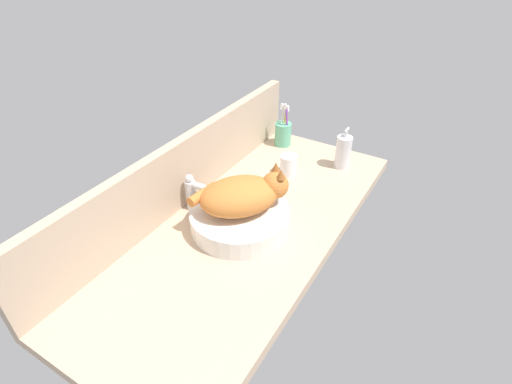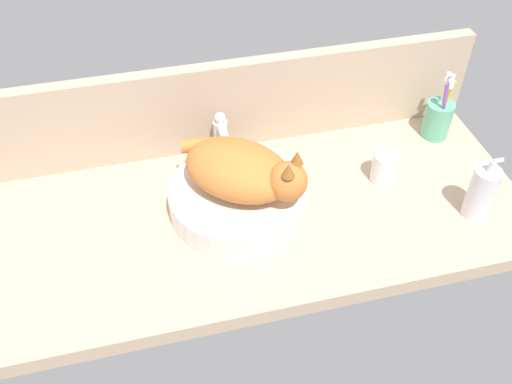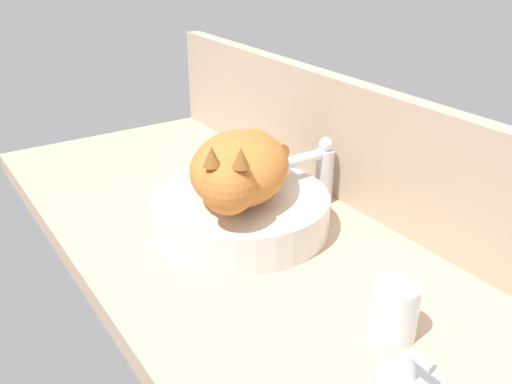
{
  "view_description": "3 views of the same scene",
  "coord_description": "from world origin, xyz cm",
  "px_view_note": "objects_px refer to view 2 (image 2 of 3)",
  "views": [
    {
      "loc": [
        -85.55,
        -54.92,
        84.53
      ],
      "look_at": [
        7.91,
        1.5,
        7.72
      ],
      "focal_mm": 28.0,
      "sensor_mm": 36.0,
      "label": 1
    },
    {
      "loc": [
        -20.61,
        -90.04,
        96.21
      ],
      "look_at": [
        1.04,
        -2.25,
        8.25
      ],
      "focal_mm": 40.0,
      "sensor_mm": 36.0,
      "label": 2
    },
    {
      "loc": [
        76.06,
        -46.43,
        50.73
      ],
      "look_at": [
        1.48,
        2.66,
        8.37
      ],
      "focal_mm": 40.0,
      "sensor_mm": 36.0,
      "label": 3
    }
  ],
  "objects_px": {
    "sink_basin": "(239,198)",
    "soap_dispenser": "(481,193)",
    "water_glass": "(384,169)",
    "cat": "(244,171)",
    "faucet": "(222,136)",
    "toothbrush_cup": "(438,118)"
  },
  "relations": [
    {
      "from": "soap_dispenser",
      "to": "cat",
      "type": "bearing_deg",
      "value": 165.04
    },
    {
      "from": "cat",
      "to": "soap_dispenser",
      "type": "bearing_deg",
      "value": -14.96
    },
    {
      "from": "soap_dispenser",
      "to": "sink_basin",
      "type": "bearing_deg",
      "value": 164.5
    },
    {
      "from": "faucet",
      "to": "soap_dispenser",
      "type": "xyz_separation_m",
      "value": [
        0.53,
        -0.33,
        -0.01
      ]
    },
    {
      "from": "sink_basin",
      "to": "soap_dispenser",
      "type": "height_order",
      "value": "soap_dispenser"
    },
    {
      "from": "faucet",
      "to": "soap_dispenser",
      "type": "relative_size",
      "value": 0.82
    },
    {
      "from": "soap_dispenser",
      "to": "toothbrush_cup",
      "type": "xyz_separation_m",
      "value": [
        0.04,
        0.29,
        -0.01
      ]
    },
    {
      "from": "sink_basin",
      "to": "soap_dispenser",
      "type": "relative_size",
      "value": 1.95
    },
    {
      "from": "water_glass",
      "to": "sink_basin",
      "type": "bearing_deg",
      "value": -177.96
    },
    {
      "from": "soap_dispenser",
      "to": "water_glass",
      "type": "bearing_deg",
      "value": 135.26
    },
    {
      "from": "cat",
      "to": "faucet",
      "type": "xyz_separation_m",
      "value": [
        -0.01,
        0.19,
        -0.05
      ]
    },
    {
      "from": "sink_basin",
      "to": "toothbrush_cup",
      "type": "distance_m",
      "value": 0.59
    },
    {
      "from": "cat",
      "to": "water_glass",
      "type": "distance_m",
      "value": 0.37
    },
    {
      "from": "water_glass",
      "to": "soap_dispenser",
      "type": "bearing_deg",
      "value": -44.74
    },
    {
      "from": "sink_basin",
      "to": "soap_dispenser",
      "type": "distance_m",
      "value": 0.55
    },
    {
      "from": "faucet",
      "to": "water_glass",
      "type": "relative_size",
      "value": 1.69
    },
    {
      "from": "sink_basin",
      "to": "faucet",
      "type": "xyz_separation_m",
      "value": [
        -0.0,
        0.18,
        0.04
      ]
    },
    {
      "from": "sink_basin",
      "to": "toothbrush_cup",
      "type": "height_order",
      "value": "toothbrush_cup"
    },
    {
      "from": "sink_basin",
      "to": "faucet",
      "type": "relative_size",
      "value": 2.37
    },
    {
      "from": "soap_dispenser",
      "to": "water_glass",
      "type": "relative_size",
      "value": 2.06
    },
    {
      "from": "cat",
      "to": "faucet",
      "type": "distance_m",
      "value": 0.2
    },
    {
      "from": "cat",
      "to": "soap_dispenser",
      "type": "distance_m",
      "value": 0.54
    }
  ]
}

